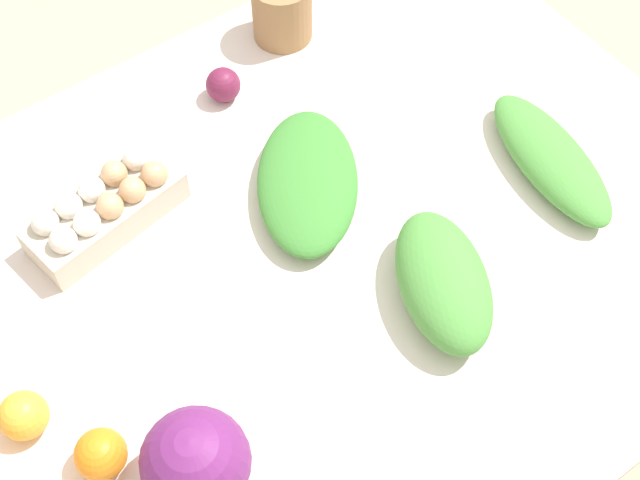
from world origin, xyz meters
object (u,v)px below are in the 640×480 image
(cabbage_purple, at_px, (196,462))
(paper_bag, at_px, (282,10))
(greens_bunch_dandelion, at_px, (308,181))
(greens_bunch_scallion, at_px, (443,281))
(orange_1, at_px, (101,454))
(greens_bunch_kale, at_px, (551,159))
(egg_carton, at_px, (104,208))
(orange_2, at_px, (24,416))
(beet_root, at_px, (223,85))

(cabbage_purple, xyz_separation_m, paper_bag, (-0.58, -0.65, -0.01))
(cabbage_purple, bearing_deg, greens_bunch_dandelion, -141.73)
(paper_bag, distance_m, greens_bunch_scallion, 0.63)
(orange_1, bearing_deg, greens_bunch_dandelion, -156.22)
(greens_bunch_kale, bearing_deg, orange_1, 1.35)
(egg_carton, xyz_separation_m, orange_2, (0.26, 0.24, -0.01))
(greens_bunch_kale, height_order, greens_bunch_dandelion, greens_bunch_dandelion)
(egg_carton, bearing_deg, greens_bunch_kale, 143.42)
(egg_carton, relative_size, beet_root, 4.43)
(greens_bunch_scallion, bearing_deg, cabbage_purple, 4.17)
(egg_carton, bearing_deg, beet_root, -166.88)
(cabbage_purple, relative_size, greens_bunch_dandelion, 0.49)
(greens_bunch_kale, bearing_deg, beet_root, -52.28)
(cabbage_purple, distance_m, greens_bunch_kale, 0.77)
(orange_1, bearing_deg, egg_carton, -118.93)
(cabbage_purple, bearing_deg, orange_1, -45.85)
(greens_bunch_scallion, bearing_deg, paper_bag, -101.78)
(greens_bunch_scallion, bearing_deg, greens_bunch_dandelion, -80.06)
(paper_bag, height_order, greens_bunch_dandelion, paper_bag)
(greens_bunch_scallion, relative_size, greens_bunch_kale, 0.82)
(beet_root, bearing_deg, cabbage_purple, 55.17)
(egg_carton, distance_m, greens_bunch_dandelion, 0.33)
(paper_bag, height_order, greens_bunch_kale, paper_bag)
(beet_root, distance_m, orange_2, 0.67)
(cabbage_purple, height_order, paper_bag, cabbage_purple)
(egg_carton, xyz_separation_m, greens_bunch_scallion, (-0.35, 0.42, 0.00))
(orange_1, bearing_deg, paper_bag, -140.67)
(paper_bag, bearing_deg, greens_bunch_dandelion, 61.88)
(egg_carton, xyz_separation_m, greens_bunch_kale, (-0.66, 0.34, -0.01))
(greens_bunch_dandelion, relative_size, orange_1, 4.16)
(paper_bag, distance_m, beet_root, 0.19)
(paper_bag, distance_m, greens_bunch_kale, 0.57)
(paper_bag, height_order, beet_root, paper_bag)
(greens_bunch_kale, bearing_deg, paper_bag, -71.28)
(cabbage_purple, xyz_separation_m, greens_bunch_dandelion, (-0.40, -0.32, -0.04))
(beet_root, xyz_separation_m, orange_2, (0.56, 0.37, 0.00))
(paper_bag, relative_size, greens_bunch_dandelion, 0.40)
(beet_root, relative_size, orange_1, 0.86)
(orange_1, bearing_deg, beet_root, -135.97)
(paper_bag, relative_size, greens_bunch_kale, 0.39)
(paper_bag, height_order, orange_1, paper_bag)
(greens_bunch_scallion, bearing_deg, orange_1, -6.79)
(greens_bunch_dandelion, bearing_deg, paper_bag, -118.12)
(paper_bag, distance_m, orange_1, 0.88)
(orange_2, bearing_deg, egg_carton, -136.61)
(greens_bunch_kale, bearing_deg, egg_carton, -26.93)
(greens_bunch_kale, xyz_separation_m, greens_bunch_dandelion, (0.36, -0.20, 0.00))
(cabbage_purple, xyz_separation_m, beet_root, (-0.41, -0.58, -0.04))
(cabbage_purple, relative_size, paper_bag, 1.22)
(paper_bag, bearing_deg, orange_1, 39.33)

